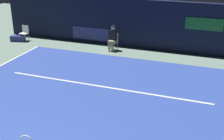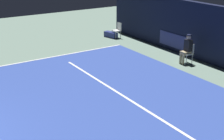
# 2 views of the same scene
# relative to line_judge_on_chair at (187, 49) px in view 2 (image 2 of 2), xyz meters

# --- Properties ---
(ground_plane) EXTENTS (32.31, 32.31, 0.00)m
(ground_plane) POSITION_rel_line_judge_on_chair_xyz_m (1.20, -6.31, -0.69)
(ground_plane) COLOR slate
(court_surface) EXTENTS (10.68, 10.91, 0.01)m
(court_surface) POSITION_rel_line_judge_on_chair_xyz_m (1.20, -6.31, -0.68)
(court_surface) COLOR #2D479E
(court_surface) RESTS_ON ground
(line_sideline_right) EXTENTS (0.10, 10.91, 0.01)m
(line_sideline_right) POSITION_rel_line_judge_on_chair_xyz_m (-4.09, -6.31, -0.67)
(line_sideline_right) COLOR white
(line_sideline_right) RESTS_ON court_surface
(line_service) EXTENTS (8.33, 0.10, 0.01)m
(line_service) POSITION_rel_line_judge_on_chair_xyz_m (1.20, -4.40, -0.67)
(line_service) COLOR white
(line_service) RESTS_ON court_surface
(line_judge_on_chair) EXTENTS (0.47, 0.55, 1.32)m
(line_judge_on_chair) POSITION_rel_line_judge_on_chair_xyz_m (0.00, 0.00, 0.00)
(line_judge_on_chair) COLOR white
(line_judge_on_chair) RESTS_ON ground
(courtside_chair_near) EXTENTS (0.45, 0.42, 0.88)m
(courtside_chair_near) POSITION_rel_line_judge_on_chair_xyz_m (-5.44, -0.08, -0.18)
(courtside_chair_near) COLOR white
(courtside_chair_near) RESTS_ON ground
(equipment_bag) EXTENTS (0.89, 0.51, 0.32)m
(equipment_bag) POSITION_rel_line_judge_on_chair_xyz_m (-5.74, -0.35, -0.53)
(equipment_bag) COLOR navy
(equipment_bag) RESTS_ON ground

